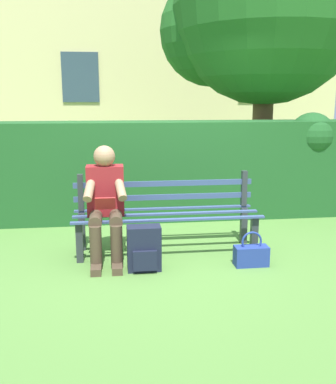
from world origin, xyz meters
The scene contains 8 objects.
ground centered at (0.00, 0.00, 0.00)m, with size 60.00×60.00×0.00m, color #517F38.
park_bench centered at (0.00, -0.08, 0.42)m, with size 1.98×0.53×0.84m.
person_seated centered at (0.64, 0.10, 0.62)m, with size 0.44×0.73×1.17m.
hedge_backdrop centered at (-0.43, -1.45, 0.70)m, with size 6.06×0.78×1.45m.
tree centered at (-1.81, -2.70, 2.99)m, with size 3.20×3.05×4.58m.
building_facade centered at (-0.94, -8.24, 3.87)m, with size 8.96×3.04×7.74m.
backpack centered at (0.28, 0.47, 0.21)m, with size 0.32×0.25×0.44m.
handbag centered at (-0.78, 0.50, 0.11)m, with size 0.33×0.15×0.35m.
Camera 1 is at (0.55, 4.41, 1.61)m, focal length 40.27 mm.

